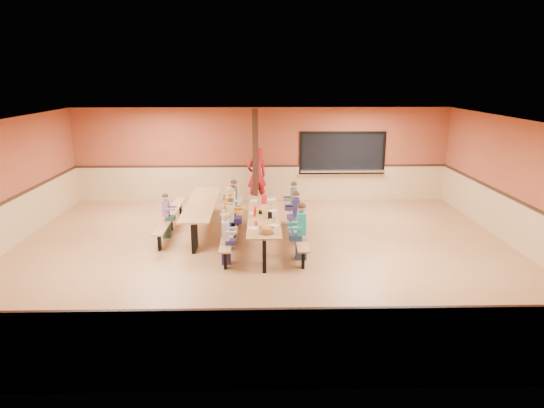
{
  "coord_description": "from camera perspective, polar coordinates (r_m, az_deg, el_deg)",
  "views": [
    {
      "loc": [
        -0.05,
        -10.48,
        3.98
      ],
      "look_at": [
        0.21,
        0.13,
        1.15
      ],
      "focal_mm": 32.0,
      "sensor_mm": 36.0,
      "label": 1
    }
  ],
  "objects": [
    {
      "name": "ground",
      "position": [
        11.21,
        -1.07,
        -5.86
      ],
      "size": [
        12.0,
        12.0,
        0.0
      ],
      "primitive_type": "plane",
      "color": "#966039",
      "rests_on": "ground"
    },
    {
      "name": "cafeteria_table_main",
      "position": [
        11.7,
        -0.99,
        -2.23
      ],
      "size": [
        1.91,
        3.7,
        0.74
      ],
      "color": "#A87642",
      "rests_on": "ground"
    },
    {
      "name": "condiment_ketchup",
      "position": [
        11.44,
        -2.05,
        -1.08
      ],
      "size": [
        0.06,
        0.06,
        0.17
      ],
      "primitive_type": "cylinder",
      "color": "#B2140F",
      "rests_on": "cafeteria_table_main"
    },
    {
      "name": "condiment_mustard",
      "position": [
        11.53,
        -1.73,
        -0.95
      ],
      "size": [
        0.06,
        0.06,
        0.17
      ],
      "primitive_type": "cylinder",
      "color": "yellow",
      "rests_on": "cafeteria_table_main"
    },
    {
      "name": "seated_child_navy_right",
      "position": [
        12.23,
        2.86,
        -1.23
      ],
      "size": [
        0.34,
        0.28,
        1.16
      ],
      "primitive_type": null,
      "color": "#241F51",
      "rests_on": "ground"
    },
    {
      "name": "seated_child_grey_left",
      "position": [
        13.03,
        -4.66,
        -0.26
      ],
      "size": [
        0.34,
        0.28,
        1.15
      ],
      "primitive_type": null,
      "color": "silver",
      "rests_on": "ground"
    },
    {
      "name": "table_paddle",
      "position": [
        11.69,
        -1.58,
        -0.46
      ],
      "size": [
        0.16,
        0.16,
        0.56
      ],
      "color": "black",
      "rests_on": "cafeteria_table_main"
    },
    {
      "name": "room_envelope",
      "position": [
        10.98,
        -1.08,
        -2.49
      ],
      "size": [
        12.04,
        10.04,
        3.02
      ],
      "color": "#98462C",
      "rests_on": "ground"
    },
    {
      "name": "structural_post",
      "position": [
        15.09,
        -1.96,
        5.46
      ],
      "size": [
        0.18,
        0.18,
        3.0
      ],
      "primitive_type": "cube",
      "color": "black",
      "rests_on": "ground"
    },
    {
      "name": "seated_adult_yellow",
      "position": [
        11.96,
        -4.96,
        -1.2
      ],
      "size": [
        0.43,
        0.35,
        1.34
      ],
      "primitive_type": null,
      "color": "orange",
      "rests_on": "ground"
    },
    {
      "name": "kitchen_pass_through",
      "position": [
        15.86,
        8.28,
        5.74
      ],
      "size": [
        2.78,
        0.28,
        1.38
      ],
      "color": "black",
      "rests_on": "ground"
    },
    {
      "name": "seated_child_char_right",
      "position": [
        13.11,
        2.57,
        -0.01
      ],
      "size": [
        0.37,
        0.3,
        1.21
      ],
      "primitive_type": null,
      "color": "#4D5458",
      "rests_on": "ground"
    },
    {
      "name": "seated_child_white_left",
      "position": [
        10.5,
        -5.45,
        -4.14
      ],
      "size": [
        0.33,
        0.27,
        1.12
      ],
      "primitive_type": null,
      "color": "#BCBBC2",
      "rests_on": "ground"
    },
    {
      "name": "seated_child_teal_right",
      "position": [
        10.72,
        3.47,
        -3.26
      ],
      "size": [
        0.4,
        0.33,
        1.27
      ],
      "primitive_type": null,
      "color": "teal",
      "rests_on": "ground"
    },
    {
      "name": "cafeteria_table_second",
      "position": [
        12.9,
        -8.24,
        -0.75
      ],
      "size": [
        1.91,
        3.7,
        0.74
      ],
      "color": "#A87642",
      "rests_on": "ground"
    },
    {
      "name": "seated_child_purple_sec",
      "position": [
        12.45,
        -12.34,
        -1.37
      ],
      "size": [
        0.33,
        0.27,
        1.12
      ],
      "primitive_type": null,
      "color": "#83568E",
      "rests_on": "ground"
    },
    {
      "name": "seated_child_tan_sec",
      "position": [
        11.8,
        -4.86,
        -1.98
      ],
      "size": [
        0.32,
        0.26,
        1.11
      ],
      "primitive_type": null,
      "color": "#AEA988",
      "rests_on": "ground"
    },
    {
      "name": "seated_child_green_sec",
      "position": [
        13.24,
        -4.49,
        0.18
      ],
      "size": [
        0.38,
        0.31,
        1.23
      ],
      "primitive_type": null,
      "color": "#2E6B49",
      "rests_on": "ground"
    },
    {
      "name": "chip_bowl",
      "position": [
        10.25,
        -0.65,
        -3.06
      ],
      "size": [
        0.32,
        0.32,
        0.15
      ],
      "primitive_type": null,
      "color": "orange",
      "rests_on": "cafeteria_table_main"
    },
    {
      "name": "standing_woman",
      "position": [
        15.34,
        -1.82,
        3.36
      ],
      "size": [
        0.78,
        0.67,
        1.81
      ],
      "primitive_type": "imported",
      "rotation": [
        0.0,
        0.0,
        3.58
      ],
      "color": "#A7131A",
      "rests_on": "ground"
    },
    {
      "name": "napkin_dispenser",
      "position": [
        11.34,
        -0.25,
        -1.32
      ],
      "size": [
        0.1,
        0.14,
        0.13
      ],
      "primitive_type": "cube",
      "color": "black",
      "rests_on": "cafeteria_table_main"
    },
    {
      "name": "place_settings",
      "position": [
        11.63,
        -0.99,
        -0.97
      ],
      "size": [
        0.65,
        3.3,
        0.11
      ],
      "primitive_type": null,
      "color": "beige",
      "rests_on": "cafeteria_table_main"
    },
    {
      "name": "punch_pitcher",
      "position": [
        12.62,
        -0.94,
        0.57
      ],
      "size": [
        0.16,
        0.16,
        0.22
      ],
      "primitive_type": "cylinder",
      "color": "red",
      "rests_on": "cafeteria_table_main"
    }
  ]
}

